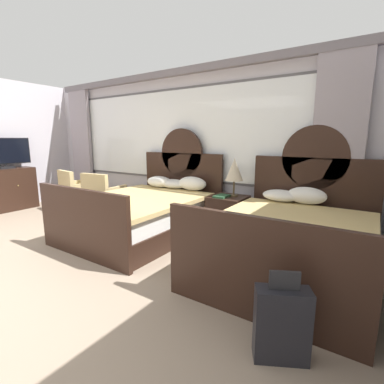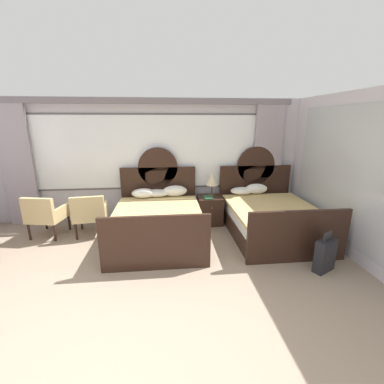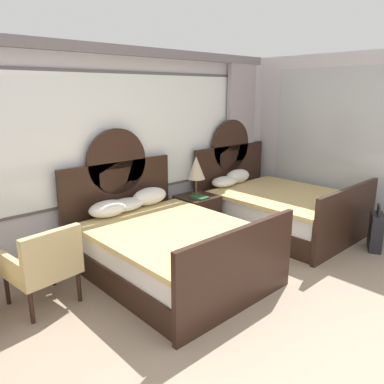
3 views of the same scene
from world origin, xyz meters
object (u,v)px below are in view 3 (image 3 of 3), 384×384
object	(u,v)px
bed_near_window	(166,245)
nightstand_between_beds	(197,216)
armchair_by_window_left	(44,263)
bed_near_mirror	(277,207)
book_on_nightstand	(199,197)
suitcase_on_floor	(376,232)
table_lamp_on_nightstand	(196,168)

from	to	relation	value
bed_near_window	nightstand_between_beds	size ratio (longest dim) A/B	3.58
nightstand_between_beds	bed_near_window	bearing A→B (deg)	-150.04
nightstand_between_beds	armchair_by_window_left	size ratio (longest dim) A/B	0.72
bed_near_mirror	armchair_by_window_left	bearing A→B (deg)	175.48
bed_near_window	book_on_nightstand	size ratio (longest dim) A/B	8.42
book_on_nightstand	suitcase_on_floor	distance (m)	2.48
nightstand_between_beds	bed_near_mirror	bearing A→B (deg)	-30.54
bed_near_mirror	book_on_nightstand	world-z (taller)	bed_near_mirror
bed_near_mirror	table_lamp_on_nightstand	xyz separation A→B (m)	(-1.06, 0.74, 0.67)
bed_near_mirror	nightstand_between_beds	distance (m)	1.30
nightstand_between_beds	armchair_by_window_left	distance (m)	2.50
suitcase_on_floor	armchair_by_window_left	bearing A→B (deg)	156.50
bed_near_window	book_on_nightstand	world-z (taller)	bed_near_window
suitcase_on_floor	table_lamp_on_nightstand	bearing A→B (deg)	122.52
nightstand_between_beds	table_lamp_on_nightstand	distance (m)	0.72
table_lamp_on_nightstand	suitcase_on_floor	world-z (taller)	table_lamp_on_nightstand
bed_near_mirror	table_lamp_on_nightstand	bearing A→B (deg)	145.25
table_lamp_on_nightstand	armchair_by_window_left	world-z (taller)	table_lamp_on_nightstand
table_lamp_on_nightstand	armchair_by_window_left	bearing A→B (deg)	-169.75
bed_near_window	armchair_by_window_left	world-z (taller)	bed_near_window
bed_near_window	book_on_nightstand	xyz separation A→B (m)	(1.07, 0.54, 0.27)
armchair_by_window_left	suitcase_on_floor	world-z (taller)	armchair_by_window_left
armchair_by_window_left	suitcase_on_floor	bearing A→B (deg)	-23.50
bed_near_window	suitcase_on_floor	xyz separation A→B (m)	(2.55, -1.42, -0.09)
bed_near_window	bed_near_mirror	distance (m)	2.24
table_lamp_on_nightstand	book_on_nightstand	bearing A→B (deg)	-120.94
bed_near_window	nightstand_between_beds	bearing A→B (deg)	29.96
table_lamp_on_nightstand	armchair_by_window_left	xyz separation A→B (m)	(-2.52, -0.46, -0.54)
bed_near_mirror	table_lamp_on_nightstand	world-z (taller)	bed_near_mirror
table_lamp_on_nightstand	armchair_by_window_left	size ratio (longest dim) A/B	0.68
book_on_nightstand	suitcase_on_floor	size ratio (longest dim) A/B	0.41
bed_near_window	table_lamp_on_nightstand	world-z (taller)	bed_near_window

